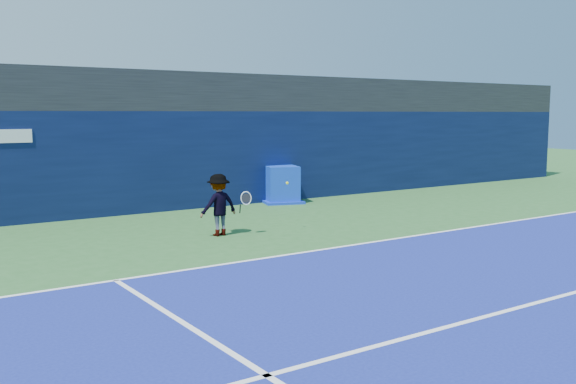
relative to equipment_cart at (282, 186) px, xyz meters
name	(u,v)px	position (x,y,z in m)	size (l,w,h in m)	color
ground	(441,276)	(-2.96, -9.69, -0.55)	(80.00, 80.00, 0.00)	#2B5C29
baseline	(338,247)	(-2.96, -6.69, -0.54)	(24.00, 0.10, 0.01)	white
service_line	(538,302)	(-2.96, -11.69, -0.54)	(24.00, 0.10, 0.01)	white
stadium_band	(174,93)	(-2.96, 1.81, 3.05)	(36.00, 3.00, 1.20)	black
back_wall_assembly	(189,159)	(-2.97, 0.81, 0.95)	(36.00, 1.03, 3.00)	#0A1337
equipment_cart	(282,186)	(0.00, 0.00, 0.00)	(1.59, 1.59, 1.21)	#0D32B9
tennis_player	(219,205)	(-4.45, -3.96, 0.20)	(1.23, 0.68, 1.50)	silver
tennis_ball	(287,183)	(-2.73, -4.36, 0.66)	(0.07, 0.07, 0.07)	yellow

